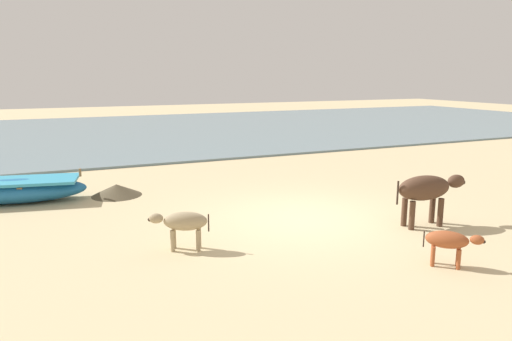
{
  "coord_description": "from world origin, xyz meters",
  "views": [
    {
      "loc": [
        -4.92,
        -8.62,
        3.07
      ],
      "look_at": [
        -0.0,
        2.5,
        0.6
      ],
      "focal_mm": 33.11,
      "sensor_mm": 36.0,
      "label": 1
    }
  ],
  "objects_px": {
    "cow_adult_dark": "(426,190)",
    "calf_near_rust": "(449,241)",
    "fishing_boat_0": "(14,190)",
    "calf_far_dun": "(183,223)"
  },
  "relations": [
    {
      "from": "calf_near_rust",
      "to": "calf_far_dun",
      "type": "height_order",
      "value": "calf_far_dun"
    },
    {
      "from": "calf_far_dun",
      "to": "calf_near_rust",
      "type": "bearing_deg",
      "value": 168.56
    },
    {
      "from": "cow_adult_dark",
      "to": "calf_near_rust",
      "type": "distance_m",
      "value": 2.18
    },
    {
      "from": "calf_near_rust",
      "to": "fishing_boat_0",
      "type": "bearing_deg",
      "value": 175.98
    },
    {
      "from": "cow_adult_dark",
      "to": "calf_near_rust",
      "type": "bearing_deg",
      "value": -117.65
    },
    {
      "from": "cow_adult_dark",
      "to": "calf_near_rust",
      "type": "relative_size",
      "value": 2.12
    },
    {
      "from": "fishing_boat_0",
      "to": "calf_near_rust",
      "type": "height_order",
      "value": "fishing_boat_0"
    },
    {
      "from": "fishing_boat_0",
      "to": "cow_adult_dark",
      "type": "height_order",
      "value": "cow_adult_dark"
    },
    {
      "from": "calf_far_dun",
      "to": "fishing_boat_0",
      "type": "bearing_deg",
      "value": -36.33
    },
    {
      "from": "cow_adult_dark",
      "to": "calf_near_rust",
      "type": "height_order",
      "value": "cow_adult_dark"
    }
  ]
}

